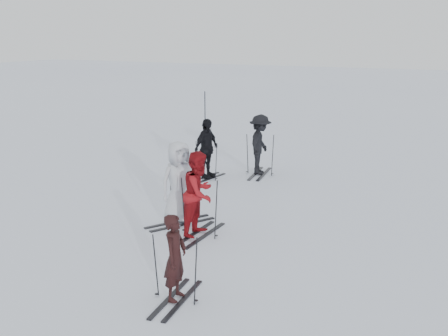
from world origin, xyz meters
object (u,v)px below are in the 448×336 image
object	(u,v)px
skier_near_dark	(175,259)
skier_red	(199,195)
skier_uphill_left	(206,149)
skier_grey	(179,184)
skier_uphill_far	(260,145)
piste_marker	(205,114)

from	to	relation	value
skier_near_dark	skier_red	world-z (taller)	skier_red
skier_near_dark	skier_uphill_left	size ratio (longest dim) A/B	0.81
skier_grey	skier_uphill_far	world-z (taller)	skier_grey
skier_uphill_far	piste_marker	size ratio (longest dim) A/B	0.98
skier_near_dark	skier_uphill_far	bearing A→B (deg)	6.24
skier_near_dark	skier_red	size ratio (longest dim) A/B	0.79
piste_marker	skier_near_dark	bearing A→B (deg)	-63.95
skier_red	skier_uphill_left	size ratio (longest dim) A/B	1.03
skier_grey	skier_uphill_far	distance (m)	5.25
skier_red	piste_marker	world-z (taller)	piste_marker
skier_uphill_far	piste_marker	bearing A→B (deg)	33.00
skier_red	skier_uphill_far	bearing A→B (deg)	9.03
skier_near_dark	skier_grey	distance (m)	3.94
skier_red	skier_uphill_left	xyz separation A→B (m)	(-2.20, 4.52, -0.03)
skier_red	skier_grey	bearing A→B (deg)	59.11
skier_near_dark	skier_uphill_far	xyz separation A→B (m)	(-2.04, 8.68, 0.20)
skier_grey	piste_marker	xyz separation A→B (m)	(-4.91, 10.57, -0.01)
skier_uphill_left	piste_marker	size ratio (longest dim) A/B	0.95
skier_uphill_left	skier_near_dark	bearing A→B (deg)	-147.07
skier_uphill_left	piste_marker	xyz separation A→B (m)	(-3.51, 6.54, 0.05)
skier_near_dark	skier_red	xyz separation A→B (m)	(-1.14, 2.95, 0.20)
skier_red	skier_uphill_far	distance (m)	5.80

